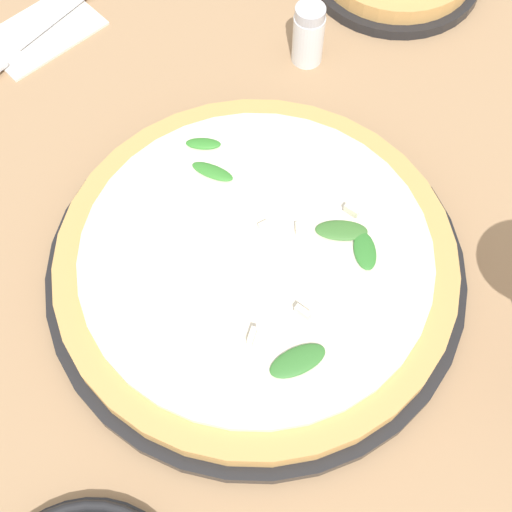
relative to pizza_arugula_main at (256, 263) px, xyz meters
The scene contains 5 objects.
ground_plane 0.03m from the pizza_arugula_main, 103.54° to the left, with size 6.00×6.00×0.00m, color #9E7A56.
pizza_arugula_main is the anchor object (origin of this frame).
napkin 0.37m from the pizza_arugula_main, 111.86° to the right, with size 0.14×0.11×0.01m.
fork 0.37m from the pizza_arugula_main, 110.63° to the right, with size 0.22×0.05×0.00m.
shaker_pepper 0.26m from the pizza_arugula_main, 162.12° to the right, with size 0.03×0.03×0.07m.
Camera 1 is at (0.26, 0.11, 0.56)m, focal length 50.00 mm.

